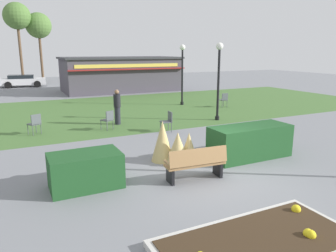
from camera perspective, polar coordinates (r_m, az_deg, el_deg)
ground_plane at (r=9.45m, az=9.04°, el=-8.62°), size 80.00×80.00×0.00m
lawn_patch at (r=19.55m, az=-10.40°, el=2.70°), size 36.00×12.00×0.01m
flower_bed at (r=6.41m, az=15.86°, el=-19.37°), size 3.76×1.85×0.29m
park_bench at (r=8.87m, az=4.98°, el=-6.66°), size 1.74×0.66×0.95m
hedge_left at (r=8.70m, az=-14.44°, el=-7.63°), size 1.81×1.10×0.91m
hedge_right at (r=11.05m, az=14.33°, el=-2.71°), size 2.77×1.10×1.08m
ornamental_grass_behind_left at (r=10.34m, az=-0.97°, el=-2.66°), size 0.74×0.74×1.33m
ornamental_grass_behind_right at (r=10.34m, az=3.72°, el=-3.77°), size 0.60×0.60×0.95m
ornamental_grass_behind_center at (r=10.09m, az=1.74°, el=-3.96°), size 0.78×0.78×1.02m
lamppost_mid at (r=16.50m, az=9.00°, el=9.48°), size 0.36×0.36×3.89m
lamppost_far at (r=21.17m, az=2.56°, el=10.41°), size 0.36×0.36×3.89m
trash_bin at (r=9.21m, az=-16.75°, el=-7.13°), size 0.52×0.52×0.75m
food_kiosk at (r=29.28m, az=-8.42°, el=9.14°), size 10.13×5.40×2.98m
cafe_chair_west at (r=20.72m, az=9.88°, el=4.77°), size 0.44×0.44×0.89m
cafe_chair_east at (r=14.65m, az=-10.57°, el=1.31°), size 0.60×0.60×0.89m
cafe_chair_center at (r=14.14m, az=-0.04°, el=1.10°), size 0.47×0.47×0.89m
cafe_chair_north at (r=14.73m, az=-22.54°, el=0.58°), size 0.59×0.59×0.89m
person_strolling at (r=15.68m, az=-9.00°, el=3.38°), size 0.34×0.34×1.69m
parked_car_west_slot at (r=35.21m, az=-24.40°, el=7.38°), size 4.34×2.34×1.20m
tree_left_bg at (r=39.19m, az=-25.24°, el=17.14°), size 2.80×2.80×8.50m
tree_right_bg at (r=40.07m, az=-22.01°, el=16.13°), size 2.80×2.80×7.66m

